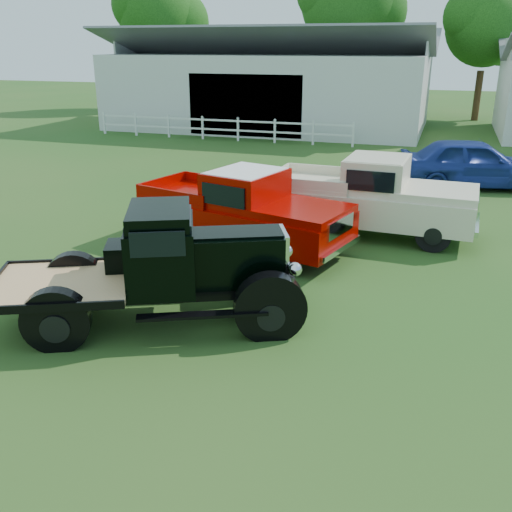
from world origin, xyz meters
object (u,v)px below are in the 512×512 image
(red_pickup, at_px, (242,209))
(misc_car_blue, at_px, (473,163))
(vintage_flatbed, at_px, (156,266))
(white_pickup, at_px, (371,197))

(red_pickup, relative_size, misc_car_blue, 1.08)
(red_pickup, distance_m, misc_car_blue, 10.21)
(vintage_flatbed, bearing_deg, misc_car_blue, 41.47)
(red_pickup, distance_m, white_pickup, 3.56)
(vintage_flatbed, height_order, red_pickup, vintage_flatbed)
(vintage_flatbed, height_order, white_pickup, vintage_flatbed)
(vintage_flatbed, xyz_separation_m, misc_car_blue, (5.64, 12.82, -0.21))
(misc_car_blue, bearing_deg, vintage_flatbed, 144.80)
(vintage_flatbed, relative_size, misc_car_blue, 1.07)
(red_pickup, height_order, misc_car_blue, red_pickup)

